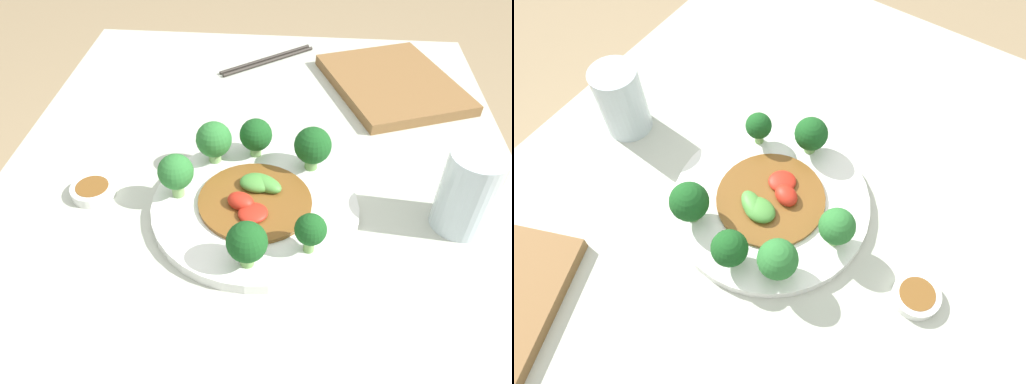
% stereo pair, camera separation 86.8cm
% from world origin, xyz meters
% --- Properties ---
extents(table, '(1.08, 0.80, 0.71)m').
position_xyz_m(table, '(0.00, 0.00, 0.36)').
color(table, '#B7BCAD').
rests_on(table, ground_plane).
extents(plate, '(0.29, 0.29, 0.02)m').
position_xyz_m(plate, '(0.03, 0.00, 0.72)').
color(plate, white).
rests_on(plate, table).
extents(broccoli_south, '(0.05, 0.05, 0.07)m').
position_xyz_m(broccoli_south, '(0.02, -0.11, 0.77)').
color(broccoli_south, '#89B76B').
rests_on(broccoli_south, plate).
extents(broccoli_east, '(0.05, 0.05, 0.06)m').
position_xyz_m(broccoli_east, '(0.14, -0.00, 0.77)').
color(broccoli_east, '#7AAD5B').
rests_on(broccoli_east, plate).
extents(broccoli_southwest, '(0.05, 0.05, 0.07)m').
position_xyz_m(broccoli_southwest, '(-0.06, -0.07, 0.77)').
color(broccoli_southwest, '#89B76B').
rests_on(broccoli_southwest, plate).
extents(broccoli_west, '(0.05, 0.05, 0.06)m').
position_xyz_m(broccoli_west, '(-0.08, -0.01, 0.77)').
color(broccoli_west, '#89B76B').
rests_on(broccoli_west, plate).
extents(broccoli_northwest, '(0.06, 0.06, 0.07)m').
position_xyz_m(broccoli_northwest, '(-0.06, 0.08, 0.77)').
color(broccoli_northwest, '#70A356').
rests_on(broccoli_northwest, plate).
extents(broccoli_northeast, '(0.04, 0.04, 0.06)m').
position_xyz_m(broccoli_northeast, '(0.11, 0.08, 0.76)').
color(broccoli_northeast, '#7AAD5B').
rests_on(broccoli_northeast, plate).
extents(stirfry_center, '(0.16, 0.16, 0.02)m').
position_xyz_m(stirfry_center, '(0.02, 0.00, 0.74)').
color(stirfry_center, brown).
rests_on(stirfry_center, plate).
extents(drinking_glass, '(0.07, 0.07, 0.12)m').
position_xyz_m(drinking_glass, '(0.03, 0.28, 0.77)').
color(drinking_glass, silver).
rests_on(drinking_glass, table).
extents(chopsticks, '(0.15, 0.19, 0.01)m').
position_xyz_m(chopsticks, '(-0.41, -0.01, 0.72)').
color(chopsticks, '#2D2823').
rests_on(chopsticks, table).
extents(sauce_dish, '(0.06, 0.06, 0.02)m').
position_xyz_m(sauce_dish, '(0.01, -0.24, 0.72)').
color(sauce_dish, white).
rests_on(sauce_dish, table).
extents(cutting_board, '(0.32, 0.29, 0.02)m').
position_xyz_m(cutting_board, '(-0.33, 0.23, 0.72)').
color(cutting_board, brown).
rests_on(cutting_board, table).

